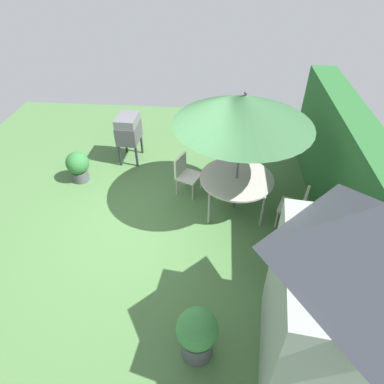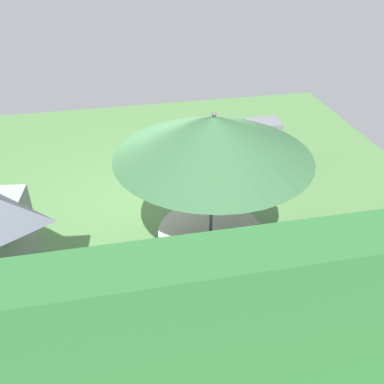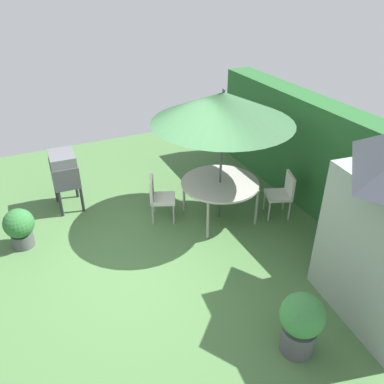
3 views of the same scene
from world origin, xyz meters
The scene contains 8 objects.
ground_plane centered at (0.00, 0.00, 0.00)m, with size 11.00×11.00×0.00m, color #47703D.
hedge_backdrop centered at (0.00, 3.50, 1.08)m, with size 6.80×0.59×2.16m.
patio_table centered at (-0.64, 1.52, 0.74)m, with size 1.49×1.49×0.79m.
patio_umbrella centered at (-0.64, 1.52, 2.25)m, with size 2.53×2.53×2.58m.
bbq_grill centered at (-2.32, -1.09, 0.85)m, with size 0.72×0.53×1.20m.
chair_near_shed centered at (-0.19, 2.68, 0.52)m, with size 0.60×0.60×0.90m.
chair_far_side centered at (-1.10, 0.43, 0.52)m, with size 0.60×0.61×0.90m.
potted_plant_by_grill centered at (-1.32, -2.09, 0.41)m, with size 0.53×0.53×0.75m.
Camera 2 is at (0.57, 6.08, 4.51)m, focal length 39.53 mm.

